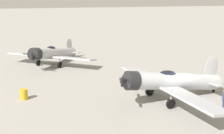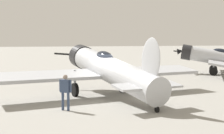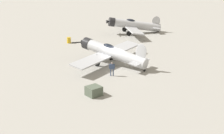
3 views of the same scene
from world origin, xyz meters
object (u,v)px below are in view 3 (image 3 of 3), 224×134
Objects in this scene: airplane_foreground at (111,52)px; equipment_crate at (94,91)px; ground_crew_mechanic at (112,68)px; airplane_mid_apron at (133,25)px; fuel_drum at (69,40)px.

equipment_crate is at bearing 113.91° from airplane_foreground.
airplane_mid_apron is at bearing 167.35° from ground_crew_mechanic.
ground_crew_mechanic reaches higher than equipment_crate.
ground_crew_mechanic is at bearing -68.52° from equipment_crate.
ground_crew_mechanic is (-10.92, 19.09, -0.47)m from airplane_mid_apron.
airplane_foreground is 10.36m from equipment_crate.
airplane_foreground is at bearing 161.14° from fuel_drum.
airplane_mid_apron is 6.37× the size of equipment_crate.
airplane_foreground is 7.97× the size of equipment_crate.
airplane_mid_apron is at bearing -62.03° from equipment_crate.
ground_crew_mechanic is (-2.78, 3.28, -0.59)m from airplane_foreground.
airplane_foreground is 14.53× the size of fuel_drum.
airplane_foreground is 1.25× the size of airplane_mid_apron.
equipment_crate is (-13.16, 24.79, -1.01)m from airplane_mid_apron.
airplane_foreground is at bearing -60.77° from equipment_crate.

